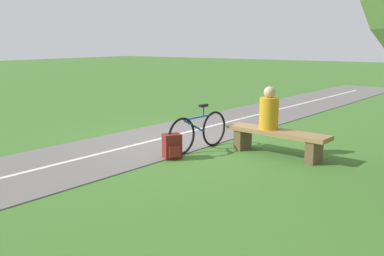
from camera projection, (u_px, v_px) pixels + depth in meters
ground_plane at (186, 141)px, 9.10m from camera, size 80.00×80.00×0.00m
bench at (277, 138)px, 7.88m from camera, size 2.03×0.64×0.48m
person_seated at (269, 111)px, 7.90m from camera, size 0.39×0.39×0.80m
bicycle at (199, 131)px, 8.24m from camera, size 0.24×1.67×0.89m
backpack at (172, 146)px, 7.69m from camera, size 0.38×0.39×0.45m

